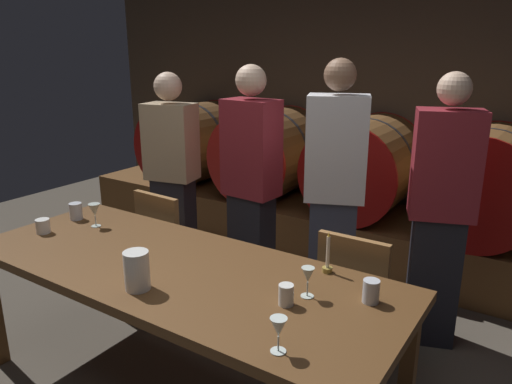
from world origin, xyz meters
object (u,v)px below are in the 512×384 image
at_px(guest_center_left, 251,185).
at_px(dining_table, 176,278).
at_px(chair_right, 357,296).
at_px(cup_center_right, 286,295).
at_px(wine_glass_right, 279,328).
at_px(cup_far_right, 371,291).
at_px(cup_center_left, 43,226).
at_px(guest_far_left, 173,178).
at_px(pitcher, 137,270).
at_px(wine_barrel_far_left, 193,143).
at_px(guest_center_right, 334,196).
at_px(candle_center, 328,261).
at_px(wine_barrel_center, 365,167).
at_px(wine_glass_center, 308,276).
at_px(wine_barrel_left, 270,154).
at_px(wine_glass_left, 95,210).
at_px(cup_far_left, 76,211).
at_px(chair_left, 169,243).
at_px(wine_barrel_right, 486,183).
at_px(guest_far_right, 440,213).

bearing_deg(guest_center_left, dining_table, 107.67).
xyz_separation_m(chair_right, cup_center_right, (-0.05, -0.74, 0.33)).
xyz_separation_m(wine_glass_right, cup_center_right, (-0.15, 0.31, -0.05)).
relative_size(cup_center_right, cup_far_right, 0.90).
relative_size(guest_center_left, cup_center_left, 20.17).
height_order(guest_far_left, pitcher, guest_far_left).
height_order(wine_barrel_far_left, guest_center_right, guest_center_right).
xyz_separation_m(chair_right, guest_center_right, (-0.36, 0.42, 0.43)).
bearing_deg(wine_barrel_far_left, candle_center, -37.28).
distance_m(chair_right, guest_center_left, 1.14).
distance_m(wine_barrel_center, wine_glass_center, 2.26).
xyz_separation_m(guest_center_right, cup_center_right, (0.31, -1.16, -0.10)).
relative_size(pitcher, cup_center_left, 2.14).
xyz_separation_m(wine_barrel_left, guest_center_left, (0.57, -1.17, 0.04)).
height_order(chair_right, cup_far_right, chair_right).
xyz_separation_m(wine_barrel_left, dining_table, (0.84, -2.27, -0.15)).
relative_size(wine_barrel_center, wine_glass_left, 6.09).
relative_size(guest_center_right, cup_far_right, 16.99).
bearing_deg(guest_far_left, wine_glass_left, 88.44).
relative_size(wine_barrel_far_left, candle_center, 4.22).
height_order(wine_glass_right, cup_far_left, wine_glass_right).
bearing_deg(guest_center_left, cup_far_left, 54.84).
height_order(candle_center, wine_glass_right, candle_center).
distance_m(guest_center_right, cup_far_right, 1.12).
xyz_separation_m(chair_left, cup_far_right, (1.68, -0.50, 0.33)).
height_order(wine_barrel_right, wine_glass_left, wine_barrel_right).
height_order(dining_table, wine_glass_right, wine_glass_right).
bearing_deg(chair_left, cup_far_left, 62.36).
bearing_deg(dining_table, pitcher, -85.63).
bearing_deg(wine_barrel_center, cup_center_left, -115.30).
xyz_separation_m(pitcher, cup_far_right, (0.95, 0.48, -0.04)).
bearing_deg(wine_barrel_far_left, wine_glass_right, -44.67).
height_order(candle_center, cup_far_left, candle_center).
distance_m(wine_barrel_center, wine_glass_left, 2.32).
distance_m(wine_barrel_center, dining_table, 2.28).
bearing_deg(wine_barrel_far_left, cup_far_left, -69.11).
bearing_deg(wine_glass_center, wine_barrel_far_left, 139.29).
bearing_deg(chair_left, wine_glass_right, 148.67).
relative_size(pitcher, wine_glass_left, 1.25).
height_order(wine_barrel_far_left, guest_center_left, guest_center_left).
relative_size(guest_far_right, wine_glass_left, 11.61).
xyz_separation_m(wine_barrel_far_left, chair_left, (1.11, -1.57, -0.36)).
relative_size(guest_far_left, cup_center_left, 19.41).
bearing_deg(guest_far_right, cup_center_left, 14.52).
bearing_deg(wine_glass_right, guest_far_left, 142.47).
relative_size(guest_far_right, cup_far_left, 15.68).
distance_m(dining_table, candle_center, 0.78).
xyz_separation_m(chair_left, candle_center, (1.39, -0.33, 0.34)).
xyz_separation_m(cup_center_left, cup_far_right, (1.95, 0.29, 0.01)).
bearing_deg(wine_barrel_left, guest_far_left, -96.32).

